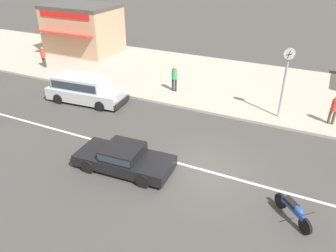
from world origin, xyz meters
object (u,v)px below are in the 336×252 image
minivan_silver_3 (84,88)px  pedestrian_by_shop (334,108)px  street_clock (287,69)px  pedestrian_mid_kerb (174,77)px  shopfront_corner_warung (83,29)px  pedestrian_near_clock (43,56)px  motorcycle_1 (293,210)px  sedan_black_0 (124,158)px

minivan_silver_3 → pedestrian_by_shop: 13.94m
street_clock → pedestrian_mid_kerb: street_clock is taller
shopfront_corner_warung → street_clock: bearing=-18.1°
pedestrian_near_clock → pedestrian_mid_kerb: pedestrian_mid_kerb is taller
street_clock → shopfront_corner_warung: size_ratio=0.63×
street_clock → pedestrian_mid_kerb: bearing=172.7°
pedestrian_mid_kerb → pedestrian_by_shop: bearing=-3.4°
pedestrian_by_shop → pedestrian_mid_kerb: bearing=176.6°
motorcycle_1 → pedestrian_by_shop: pedestrian_by_shop is taller
minivan_silver_3 → shopfront_corner_warung: 10.76m
motorcycle_1 → pedestrian_mid_kerb: 11.91m
pedestrian_by_shop → shopfront_corner_warung: bearing=164.9°
minivan_silver_3 → motorcycle_1: (12.73, -4.93, -0.42)m
pedestrian_by_shop → shopfront_corner_warung: (-20.20, 5.44, 1.08)m
motorcycle_1 → shopfront_corner_warung: bearing=145.4°
sedan_black_0 → pedestrian_mid_kerb: (-1.54, 8.41, 0.57)m
pedestrian_near_clock → pedestrian_by_shop: pedestrian_by_shop is taller
pedestrian_near_clock → motorcycle_1: bearing=-23.5°
shopfront_corner_warung → pedestrian_by_shop: bearing=-15.1°
sedan_black_0 → minivan_silver_3: 7.67m
street_clock → sedan_black_0: bearing=-124.1°
sedan_black_0 → motorcycle_1: 6.83m
street_clock → pedestrian_by_shop: bearing=6.7°
pedestrian_mid_kerb → shopfront_corner_warung: shopfront_corner_warung is taller
sedan_black_0 → pedestrian_by_shop: 11.03m
minivan_silver_3 → pedestrian_mid_kerb: size_ratio=2.99×
minivan_silver_3 → motorcycle_1: minivan_silver_3 is taller
sedan_black_0 → shopfront_corner_warung: (-12.48, 13.30, 1.61)m
sedan_black_0 → pedestrian_mid_kerb: size_ratio=2.63×
minivan_silver_3 → pedestrian_near_clock: size_ratio=3.15×
street_clock → pedestrian_by_shop: 3.19m
motorcycle_1 → pedestrian_near_clock: 21.16m
pedestrian_near_clock → shopfront_corner_warung: shopfront_corner_warung is taller
pedestrian_by_shop → sedan_black_0: bearing=-134.5°
motorcycle_1 → pedestrian_by_shop: bearing=83.6°
pedestrian_by_shop → motorcycle_1: bearing=-96.4°
street_clock → pedestrian_mid_kerb: (-6.66, 0.85, -1.77)m
minivan_silver_3 → shopfront_corner_warung: shopfront_corner_warung is taller
street_clock → pedestrian_mid_kerb: size_ratio=2.30×
minivan_silver_3 → shopfront_corner_warung: (-6.58, 8.41, 1.30)m
sedan_black_0 → minivan_silver_3: bearing=140.3°
street_clock → pedestrian_mid_kerb: 6.95m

